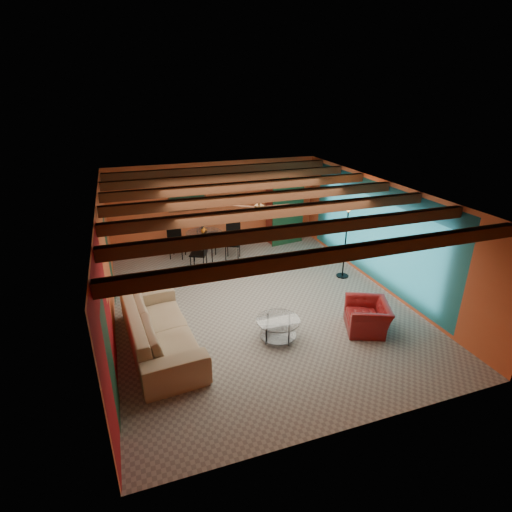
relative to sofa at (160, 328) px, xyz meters
name	(u,v)px	position (x,y,z in m)	size (l,w,h in m)	color
room	(257,206)	(2.38, 1.09, 1.93)	(6.52, 8.01, 2.71)	gray
sofa	(160,328)	(0.00, 0.00, 0.00)	(2.95, 1.15, 0.86)	#9D8565
armchair	(367,316)	(4.18, -0.78, -0.12)	(0.96, 0.84, 0.62)	maroon
coffee_table	(278,329)	(2.27, -0.49, -0.20)	(0.89, 0.89, 0.45)	silver
dining_table	(204,241)	(1.78, 4.10, 0.13)	(2.16, 2.16, 1.12)	white
armoire	(285,213)	(4.58, 4.68, 0.53)	(1.10, 0.54, 1.92)	maroon
floor_lamp	(346,241)	(5.03, 1.64, 0.59)	(0.42, 0.42, 2.04)	black
ceiling_fan	(259,208)	(2.38, 0.98, 1.93)	(1.50, 1.50, 0.44)	#472614
painting	(187,199)	(1.48, 4.94, 1.22)	(1.05, 0.03, 0.65)	black
potted_plant	(286,177)	(4.58, 4.68, 1.72)	(0.41, 0.36, 0.46)	#26661E
vase	(203,220)	(1.78, 4.10, 0.78)	(0.17, 0.17, 0.18)	orange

